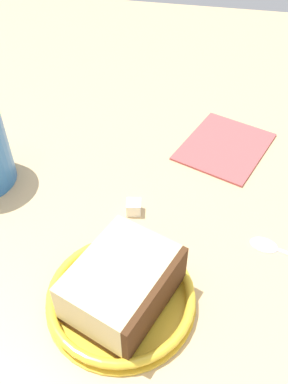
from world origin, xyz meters
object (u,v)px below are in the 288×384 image
at_px(teaspoon, 284,250).
at_px(folded_napkin, 225,146).
at_px(sugar_cube, 134,207).
at_px(small_plate, 121,297).
at_px(cake_slice, 123,284).

xyz_separation_m(teaspoon, folded_napkin, (0.16, 0.07, -0.00)).
bearing_deg(sugar_cube, small_plate, -173.48).
bearing_deg(sugar_cube, folded_napkin, -33.87).
xyz_separation_m(small_plate, teaspoon, (0.09, -0.15, -0.00)).
xyz_separation_m(small_plate, sugar_cube, (0.11, 0.01, 0.00)).
bearing_deg(small_plate, cake_slice, -110.85).
height_order(small_plate, teaspoon, small_plate).
bearing_deg(teaspoon, cake_slice, 121.58).
height_order(cake_slice, teaspoon, cake_slice).
distance_m(teaspoon, sugar_cube, 0.17).
bearing_deg(sugar_cube, cake_slice, -172.32).
distance_m(small_plate, sugar_cube, 0.12).
bearing_deg(folded_napkin, sugar_cube, 146.13).
bearing_deg(small_plate, folded_napkin, -17.56).
height_order(small_plate, cake_slice, cake_slice).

